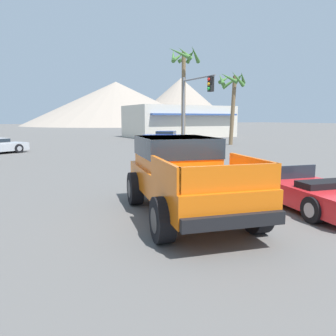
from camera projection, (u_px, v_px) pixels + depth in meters
name	position (u px, v px, depth m)	size (l,w,h in m)	color
ground_plane	(191.00, 214.00, 8.43)	(320.00, 320.00, 0.00)	#5B5956
orange_pickup_truck	(183.00, 171.00, 8.41)	(3.26, 5.48, 1.94)	orange
red_convertible_car	(304.00, 191.00, 9.16)	(2.67, 4.73, 1.07)	red
parked_car_blue	(165.00, 136.00, 35.40)	(4.64, 4.34, 1.12)	#334C9E
traffic_light_main	(195.00, 99.00, 21.60)	(0.38, 3.69, 5.27)	slate
palm_tree_tall	(184.00, 73.00, 29.43)	(3.22, 2.97, 8.73)	brown
palm_tree_leaning	(232.00, 90.00, 30.08)	(3.10, 3.04, 6.72)	brown
storefront_building	(179.00, 121.00, 44.18)	(13.75, 8.27, 4.10)	beige
distant_mountain_range	(98.00, 103.00, 116.82)	(175.09, 66.43, 18.99)	gray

